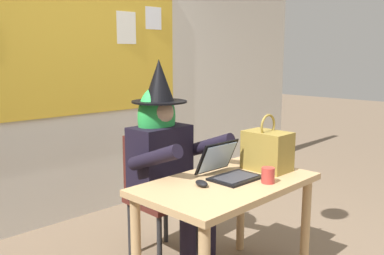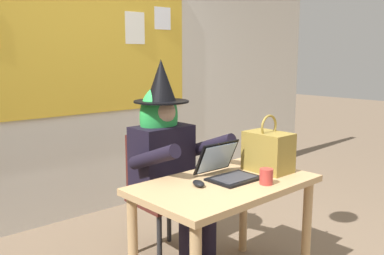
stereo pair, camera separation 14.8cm
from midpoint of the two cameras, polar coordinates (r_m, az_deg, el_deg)
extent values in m
cube|color=silver|center=(3.84, -14.86, 7.36)|extent=(6.67, 0.10, 2.65)
cube|color=gold|center=(3.78, -14.58, 10.78)|extent=(2.40, 0.02, 1.20)
cube|color=white|center=(4.30, -3.15, 14.71)|extent=(0.21, 0.01, 0.22)
cube|color=white|center=(4.09, -6.91, 13.39)|extent=(0.24, 0.01, 0.30)
cube|color=tan|center=(2.57, 6.23, -7.80)|extent=(1.13, 0.68, 0.04)
cylinder|color=tan|center=(2.93, 16.86, -13.31)|extent=(0.06, 0.06, 0.67)
cylinder|color=tan|center=(2.57, -6.39, -16.32)|extent=(0.06, 0.06, 0.67)
cylinder|color=tan|center=(3.21, 8.39, -10.89)|extent=(0.06, 0.06, 0.67)
cube|color=#4C1E19|center=(3.07, -2.42, -9.81)|extent=(0.43, 0.43, 0.04)
cube|color=#4C1E19|center=(3.15, -4.59, -4.70)|extent=(0.38, 0.05, 0.45)
cylinder|color=#262628|center=(3.14, 2.10, -13.84)|extent=(0.04, 0.04, 0.41)
cylinder|color=#262628|center=(2.94, -2.99, -15.55)|extent=(0.04, 0.04, 0.41)
cylinder|color=#262628|center=(3.38, -1.88, -12.08)|extent=(0.04, 0.04, 0.41)
cylinder|color=#262628|center=(3.19, -6.80, -13.47)|extent=(0.04, 0.04, 0.41)
cylinder|color=black|center=(2.97, 3.74, -14.84)|extent=(0.11, 0.11, 0.45)
cylinder|color=black|center=(2.84, 0.83, -16.00)|extent=(0.11, 0.11, 0.45)
cylinder|color=black|center=(2.99, 1.44, -9.39)|extent=(0.16, 0.42, 0.15)
cylinder|color=black|center=(2.86, -1.50, -10.27)|extent=(0.16, 0.42, 0.15)
cube|color=black|center=(3.01, -2.70, -4.68)|extent=(0.42, 0.27, 0.52)
cylinder|color=black|center=(2.98, 3.82, -2.56)|extent=(0.10, 0.46, 0.24)
cylinder|color=black|center=(2.65, -3.70, -4.12)|extent=(0.10, 0.46, 0.24)
sphere|color=#D1A889|center=(2.94, -2.76, 2.13)|extent=(0.20, 0.20, 0.20)
ellipsoid|color=green|center=(2.97, -3.12, 1.42)|extent=(0.30, 0.22, 0.44)
cylinder|color=black|center=(2.93, -2.77, 3.59)|extent=(0.39, 0.39, 0.01)
cone|color=black|center=(2.92, -2.80, 6.46)|extent=(0.21, 0.21, 0.29)
cube|color=black|center=(2.60, 7.48, -6.97)|extent=(0.31, 0.23, 0.01)
cube|color=#333338|center=(2.60, 7.49, -6.81)|extent=(0.26, 0.16, 0.00)
cube|color=black|center=(2.68, 4.97, -4.04)|extent=(0.31, 0.11, 0.21)
cube|color=#99B7E0|center=(2.67, 5.11, -4.16)|extent=(0.27, 0.09, 0.18)
ellipsoid|color=black|center=(2.46, 2.65, -7.67)|extent=(0.09, 0.12, 0.03)
cube|color=olive|center=(2.81, 11.88, -3.27)|extent=(0.20, 0.30, 0.26)
torus|color=olive|center=(2.77, 12.00, 0.15)|extent=(0.16, 0.02, 0.16)
cylinder|color=#B23833|center=(2.54, 11.79, -6.60)|extent=(0.08, 0.08, 0.09)
camera|label=1|loc=(0.07, -88.43, 0.27)|focal=38.96mm
camera|label=2|loc=(0.07, 91.57, -0.27)|focal=38.96mm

